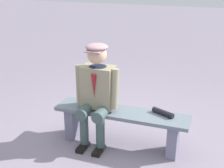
# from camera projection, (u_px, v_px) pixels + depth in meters

# --- Properties ---
(ground_plane) EXTENTS (30.00, 30.00, 0.00)m
(ground_plane) POSITION_uv_depth(u_px,v_px,m) (121.00, 144.00, 4.02)
(ground_plane) COLOR gray
(bench) EXTENTS (1.70, 0.37, 0.47)m
(bench) POSITION_uv_depth(u_px,v_px,m) (121.00, 122.00, 3.90)
(bench) COLOR slate
(bench) RESTS_ON ground
(seated_man) EXTENTS (0.57, 0.53, 1.32)m
(seated_man) POSITION_uv_depth(u_px,v_px,m) (97.00, 90.00, 3.80)
(seated_man) COLOR gray
(seated_man) RESTS_ON ground
(rolled_magazine) EXTENTS (0.29, 0.18, 0.07)m
(rolled_magazine) POSITION_uv_depth(u_px,v_px,m) (163.00, 113.00, 3.74)
(rolled_magazine) COLOR black
(rolled_magazine) RESTS_ON bench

